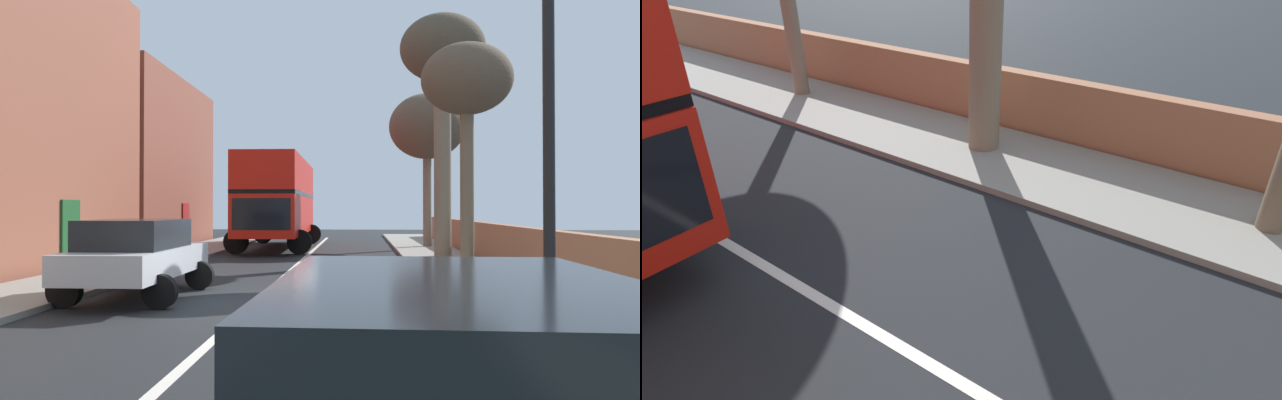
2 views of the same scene
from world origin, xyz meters
The scene contains 11 objects.
ground_plane centered at (0.00, 0.00, 0.00)m, with size 84.00×84.00×0.00m, color black.
road_centre_line centered at (0.00, 0.00, 0.00)m, with size 0.16×54.00×0.01m, color silver.
sidewalk_left centered at (-4.90, 0.00, 0.06)m, with size 2.60×60.00×0.12m, color gray.
sidewalk_right centered at (4.90, 0.00, 0.06)m, with size 2.60×60.00×0.12m, color gray.
boundary_wall_right centered at (6.45, 0.00, 0.67)m, with size 0.36×54.00×1.35m, color #9E6647.
double_decker_bus centered at (-1.70, 16.70, 2.36)m, with size 3.68×11.31×4.06m.
parked_car_silver_left_1 centered at (-2.50, 0.76, 0.92)m, with size 2.46×4.45×1.62m.
street_tree_right_1 centered at (5.04, 10.89, 7.26)m, with size 3.07×3.07×8.78m.
street_tree_right_3 centered at (5.02, 5.66, 5.30)m, with size 2.53×2.53×6.33m.
street_tree_right_5 centered at (5.13, 16.82, 5.56)m, with size 3.49×3.49×7.00m.
lamppost_right centered at (4.30, -4.14, 3.81)m, with size 0.32×0.32×6.31m.
Camera 1 is at (2.05, -11.61, 1.85)m, focal length 34.55 mm.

